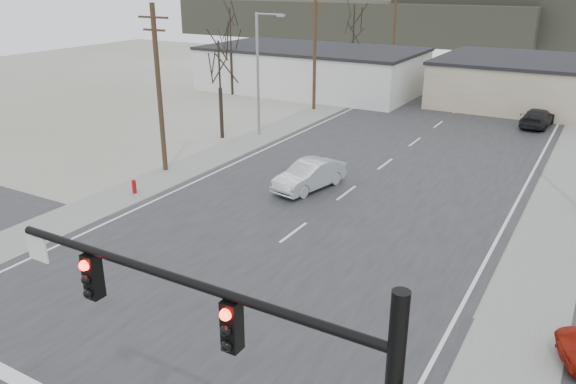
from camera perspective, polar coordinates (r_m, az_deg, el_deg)
name	(u,v)px	position (r m, az deg, el deg)	size (l,w,h in m)	color
ground	(183,316)	(20.92, -10.59, -12.24)	(140.00, 140.00, 0.00)	#BBBBB6
main_road	(354,188)	(32.42, 6.68, 0.42)	(18.00, 110.00, 0.05)	#262628
cross_road	(183,315)	(20.91, -10.60, -12.20)	(90.00, 10.00, 0.04)	#262628
sidewalk_left	(249,142)	(41.47, -4.01, 5.13)	(3.00, 90.00, 0.06)	gray
sidewalk_right	(565,194)	(34.87, 26.29, -0.18)	(3.00, 90.00, 0.06)	gray
fire_hydrant	(134,187)	(32.33, -15.36, 0.54)	(0.24, 0.24, 0.87)	#A50C0C
building_left_far	(312,69)	(60.53, 2.41, 12.37)	(22.30, 12.30, 4.50)	silver
upole_left_b	(159,87)	(34.74, -12.99, 10.34)	(2.20, 0.30, 10.00)	#463520
upole_left_c	(315,51)	(51.04, 2.73, 14.11)	(2.20, 0.30, 10.00)	#463520
upole_left_d	(394,33)	(69.31, 10.70, 15.61)	(2.20, 0.30, 10.00)	#463520
streetlight_main	(260,68)	(42.14, -2.87, 12.45)	(2.40, 0.25, 9.00)	gray
tree_left_near	(219,68)	(41.74, -6.99, 12.44)	(3.30, 3.30, 7.35)	black
tree_left_far	(354,26)	(64.58, 6.69, 16.39)	(3.96, 3.96, 8.82)	black
tree_left_mid	(230,31)	(58.12, -5.87, 15.92)	(3.96, 3.96, 8.82)	black
hill_left	(350,20)	(115.22, 6.33, 17.00)	(70.00, 18.00, 7.00)	#333026
sedan_crossing	(309,175)	(31.80, 2.19, 1.72)	(1.69, 4.86, 1.60)	#A7AEB2
car_far_a	(538,118)	(49.73, 24.03, 6.92)	(2.01, 4.95, 1.44)	black
car_far_b	(442,76)	(67.24, 15.42, 11.29)	(1.87, 4.65, 1.58)	black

